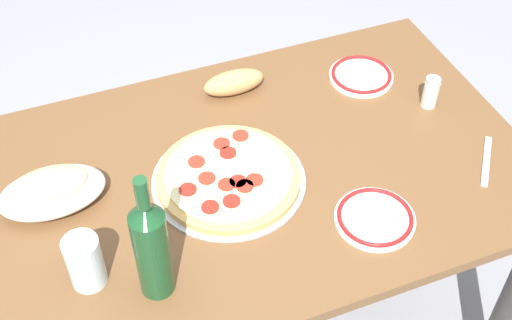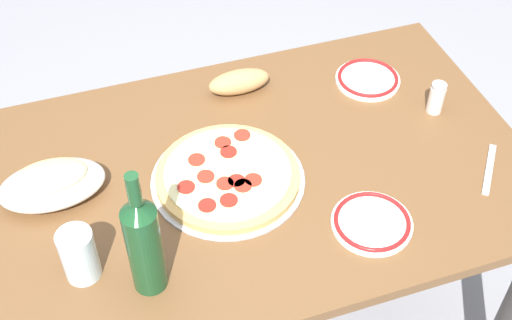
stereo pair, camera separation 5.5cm
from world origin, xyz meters
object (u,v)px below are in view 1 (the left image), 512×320
at_px(dining_table, 256,204).
at_px(wine_bottle, 151,247).
at_px(water_glass, 85,262).
at_px(side_plate_near, 375,218).
at_px(side_plate_far, 361,75).
at_px(pepperoni_pizza, 228,177).
at_px(baked_pasta_dish, 52,190).
at_px(bread_loaf, 234,82).
at_px(spice_shaker, 431,92).

distance_m(dining_table, wine_bottle, 0.47).
bearing_deg(water_glass, side_plate_near, -6.81).
distance_m(side_plate_near, side_plate_far, 0.50).
height_order(water_glass, side_plate_near, water_glass).
xyz_separation_m(pepperoni_pizza, baked_pasta_dish, (-0.39, 0.08, 0.03)).
relative_size(dining_table, bread_loaf, 7.90).
bearing_deg(water_glass, spice_shaker, 13.24).
distance_m(water_glass, side_plate_far, 0.91).
bearing_deg(spice_shaker, side_plate_near, -136.95).
height_order(side_plate_near, spice_shaker, spice_shaker).
height_order(pepperoni_pizza, spice_shaker, spice_shaker).
bearing_deg(side_plate_far, side_plate_near, -114.01).
bearing_deg(bread_loaf, dining_table, -99.74).
xyz_separation_m(baked_pasta_dish, water_glass, (0.03, -0.24, 0.02)).
bearing_deg(dining_table, baked_pasta_dish, 171.68).
bearing_deg(bread_loaf, spice_shaker, -27.43).
xyz_separation_m(pepperoni_pizza, side_plate_far, (0.46, 0.23, -0.01)).
bearing_deg(bread_loaf, baked_pasta_dish, -156.91).
height_order(dining_table, side_plate_near, side_plate_near).
distance_m(side_plate_near, bread_loaf, 0.55).
relative_size(dining_table, spice_shaker, 15.07).
bearing_deg(pepperoni_pizza, spice_shaker, 6.56).
height_order(wine_bottle, spice_shaker, wine_bottle).
bearing_deg(side_plate_far, spice_shaker, -55.66).
height_order(water_glass, side_plate_far, water_glass).
bearing_deg(dining_table, side_plate_near, -52.40).
relative_size(side_plate_near, bread_loaf, 1.09).
bearing_deg(spice_shaker, wine_bottle, -160.48).
height_order(dining_table, side_plate_far, side_plate_far).
height_order(pepperoni_pizza, baked_pasta_dish, baked_pasta_dish).
height_order(side_plate_near, side_plate_far, same).
relative_size(water_glass, side_plate_far, 0.72).
relative_size(side_plate_far, spice_shaker, 2.00).
height_order(baked_pasta_dish, side_plate_near, baked_pasta_dish).
bearing_deg(wine_bottle, side_plate_far, 32.81).
bearing_deg(wine_bottle, baked_pasta_dish, 117.35).
distance_m(dining_table, spice_shaker, 0.53).
bearing_deg(water_glass, baked_pasta_dish, 97.29).
distance_m(pepperoni_pizza, bread_loaf, 0.33).
bearing_deg(bread_loaf, water_glass, -136.65).
bearing_deg(wine_bottle, side_plate_near, -0.88).
distance_m(pepperoni_pizza, baked_pasta_dish, 0.40).
bearing_deg(side_plate_far, water_glass, -155.07).
height_order(baked_pasta_dish, side_plate_far, baked_pasta_dish).
distance_m(baked_pasta_dish, water_glass, 0.24).
relative_size(dining_table, water_glass, 10.52).
relative_size(baked_pasta_dish, bread_loaf, 1.45).
distance_m(side_plate_near, spice_shaker, 0.43).
height_order(wine_bottle, side_plate_far, wine_bottle).
height_order(dining_table, water_glass, water_glass).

